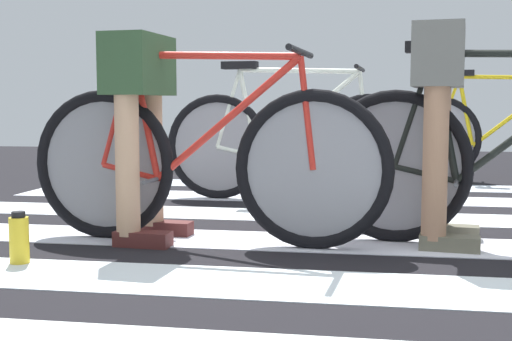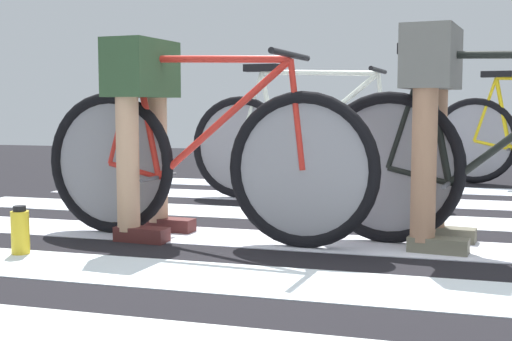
# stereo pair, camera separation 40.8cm
# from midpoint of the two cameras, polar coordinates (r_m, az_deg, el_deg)

# --- Properties ---
(ground) EXTENTS (18.00, 14.00, 0.02)m
(ground) POSITION_cam_midpoint_polar(r_m,az_deg,el_deg) (2.83, 12.57, -8.14)
(ground) COLOR black
(crosswalk_markings) EXTENTS (5.38, 5.77, 0.00)m
(crosswalk_markings) POSITION_cam_midpoint_polar(r_m,az_deg,el_deg) (2.84, 12.91, -7.87)
(crosswalk_markings) COLOR silver
(crosswalk_markings) RESTS_ON ground
(bicycle_1_of_4) EXTENTS (1.73, 0.52, 0.93)m
(bicycle_1_of_4) POSITION_cam_midpoint_polar(r_m,az_deg,el_deg) (3.22, -1.29, 0.73)
(bicycle_1_of_4) COLOR black
(bicycle_1_of_4) RESTS_ON ground
(cyclist_1_of_4) EXTENTS (0.34, 0.43, 0.97)m
(cyclist_1_of_4) POSITION_cam_midpoint_polar(r_m,az_deg,el_deg) (3.34, -6.25, 5.04)
(cyclist_1_of_4) COLOR tan
(cyclist_1_of_4) RESTS_ON ground
(bicycle_2_of_4) EXTENTS (1.73, 0.52, 0.93)m
(bicycle_2_of_4) POSITION_cam_midpoint_polar(r_m,az_deg,el_deg) (3.21, 23.50, 0.27)
(bicycle_2_of_4) COLOR black
(bicycle_2_of_4) RESTS_ON ground
(cyclist_2_of_4) EXTENTS (0.36, 0.44, 1.00)m
(cyclist_2_of_4) POSITION_cam_midpoint_polar(r_m,az_deg,el_deg) (3.22, 18.12, 5.19)
(cyclist_2_of_4) COLOR #A87A5B
(cyclist_2_of_4) RESTS_ON ground
(bicycle_3_of_4) EXTENTS (1.74, 0.52, 0.93)m
(bicycle_3_of_4) POSITION_cam_midpoint_polar(r_m,az_deg,el_deg) (4.58, 7.00, 2.08)
(bicycle_3_of_4) COLOR black
(bicycle_3_of_4) RESTS_ON ground
(water_bottle) EXTENTS (0.08, 0.08, 0.22)m
(water_bottle) POSITION_cam_midpoint_polar(r_m,az_deg,el_deg) (3.05, -15.95, -5.12)
(water_bottle) COLOR gold
(water_bottle) RESTS_ON ground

